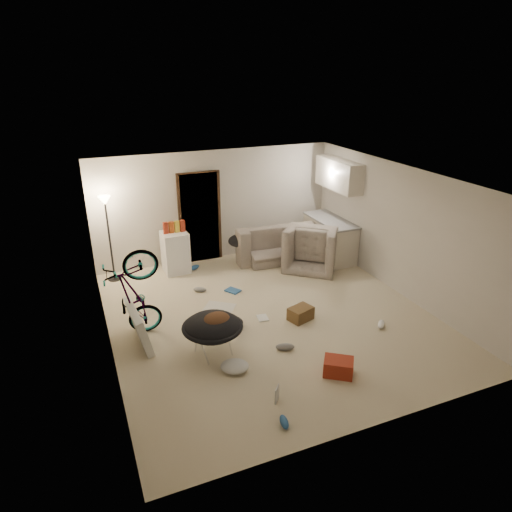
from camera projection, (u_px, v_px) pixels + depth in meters
name	position (u px, v px, depth m)	size (l,w,h in m)	color
floor	(269.00, 316.00, 8.25)	(5.50, 6.00, 0.02)	beige
ceiling	(271.00, 179.00, 7.28)	(5.50, 6.00, 0.02)	white
wall_back	(216.00, 206.00, 10.33)	(5.50, 0.02, 2.50)	beige
wall_front	(378.00, 344.00, 5.20)	(5.50, 0.02, 2.50)	beige
wall_left	(101.00, 279.00, 6.79)	(0.02, 6.00, 2.50)	beige
wall_right	(401.00, 231.00, 8.74)	(0.02, 6.00, 2.50)	beige
doorway	(200.00, 218.00, 10.24)	(0.85, 0.10, 2.04)	black
door_trim	(200.00, 218.00, 10.22)	(0.97, 0.04, 2.10)	#382213
floor_lamp	(107.00, 220.00, 9.15)	(0.28, 0.28, 1.81)	black
kitchen_counter	(330.00, 239.00, 10.64)	(0.60, 1.50, 0.88)	beige
counter_top	(331.00, 220.00, 10.46)	(0.64, 1.54, 0.04)	gray
kitchen_uppers	(339.00, 174.00, 10.10)	(0.38, 1.40, 0.65)	beige
sofa	(278.00, 244.00, 10.68)	(2.12, 0.83, 0.62)	#39413A
armchair	(313.00, 250.00, 10.22)	(1.12, 0.98, 0.73)	#39413A
bicycle	(136.00, 314.00, 7.45)	(0.57, 1.62, 0.85)	black
book_asset	(275.00, 405.00, 6.07)	(0.17, 0.23, 0.02)	maroon
mini_fridge	(175.00, 252.00, 9.86)	(0.53, 0.53, 0.90)	white
snack_box_0	(166.00, 229.00, 9.59)	(0.10, 0.07, 0.30)	maroon
snack_box_1	(171.00, 228.00, 9.63)	(0.10, 0.07, 0.30)	#B54916
snack_box_2	(177.00, 228.00, 9.67)	(0.10, 0.07, 0.30)	gold
snack_box_3	(182.00, 227.00, 9.71)	(0.10, 0.07, 0.30)	maroon
saucer_chair	(213.00, 332.00, 7.02)	(0.94, 0.94, 0.67)	silver
hoodie	(216.00, 321.00, 6.93)	(0.48, 0.40, 0.22)	#472A18
sofa_drape	(240.00, 241.00, 10.26)	(0.56, 0.46, 0.28)	black
tv_box	(139.00, 326.00, 7.31)	(0.12, 0.98, 0.64)	silver
drink_case_a	(301.00, 314.00, 8.08)	(0.41, 0.29, 0.24)	brown
drink_case_b	(338.00, 367.00, 6.65)	(0.42, 0.31, 0.24)	maroon
juicer	(297.00, 310.00, 8.25)	(0.17, 0.17, 0.24)	white
newspaper	(220.00, 307.00, 8.52)	(0.42, 0.55, 0.01)	beige
book_blue	(233.00, 291.00, 9.13)	(0.21, 0.29, 0.03)	#295795
book_white	(263.00, 318.00, 8.15)	(0.18, 0.24, 0.02)	silver
shoe_0	(194.00, 267.00, 10.09)	(0.28, 0.11, 0.10)	#295795
shoe_1	(200.00, 290.00, 9.10)	(0.27, 0.11, 0.10)	slate
shoe_2	(284.00, 422.00, 5.73)	(0.25, 0.10, 0.09)	#295795
shoe_3	(285.00, 347.00, 7.24)	(0.30, 0.12, 0.11)	slate
shoe_4	(381.00, 324.00, 7.88)	(0.27, 0.11, 0.10)	white
clothes_lump_a	(228.00, 324.00, 7.82)	(0.54, 0.46, 0.17)	black
clothes_lump_b	(261.00, 257.00, 10.62)	(0.42, 0.37, 0.13)	black
clothes_lump_c	(235.00, 366.00, 6.75)	(0.43, 0.37, 0.13)	silver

